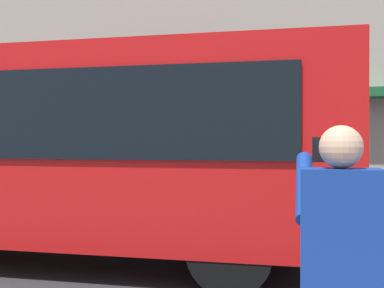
{
  "coord_description": "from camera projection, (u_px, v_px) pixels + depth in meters",
  "views": [
    {
      "loc": [
        -0.77,
        6.97,
        1.77
      ],
      "look_at": [
        0.8,
        0.12,
        1.73
      ],
      "focal_mm": 45.13,
      "sensor_mm": 36.0,
      "label": 1
    }
  ],
  "objects": [
    {
      "name": "pedestrian_photographer",
      "position": [
        342.0,
        265.0,
        2.44
      ],
      "size": [
        0.53,
        0.52,
        1.7
      ],
      "color": "#4C4238",
      "rests_on": "sidewalk_curb"
    },
    {
      "name": "ground_plane",
      "position": [
        248.0,
        263.0,
        6.98
      ],
      "size": [
        60.0,
        60.0,
        0.0
      ],
      "primitive_type": "plane",
      "color": "#2B2B2D"
    },
    {
      "name": "red_bus",
      "position": [
        43.0,
        147.0,
        7.29
      ],
      "size": [
        9.05,
        2.54,
        3.08
      ],
      "color": "red",
      "rests_on": "ground_plane"
    }
  ]
}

